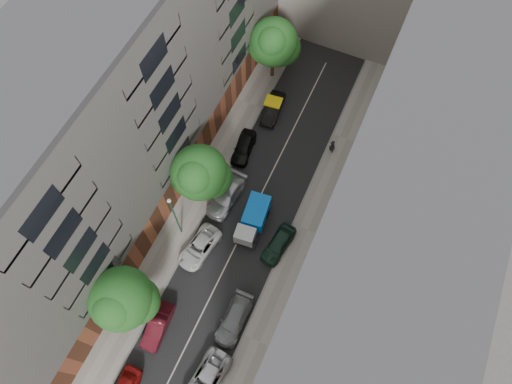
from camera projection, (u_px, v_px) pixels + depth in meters
The scene contains 20 objects.
ground at pixel (254, 208), 43.58m from camera, with size 120.00×120.00×0.00m, color #4C4C49.
road_surface at pixel (254, 208), 43.57m from camera, with size 8.00×44.00×0.02m, color black.
sidewalk_left at pixel (203, 187), 44.51m from camera, with size 3.00×44.00×0.15m, color gray.
sidewalk_right at pixel (308, 230), 42.52m from camera, with size 3.00×44.00×0.15m, color gray.
building_left at pixel (129, 106), 36.60m from camera, with size 8.00×44.00×20.00m, color #53504D.
building_right at pixel (393, 209), 32.62m from camera, with size 8.00×44.00×20.00m, color #C1AE96.
tarp_truck at pixel (253, 219), 41.77m from camera, with size 2.39×4.98×2.21m.
car_left_1 at pixel (158, 326), 38.08m from camera, with size 1.46×4.19×1.38m, color #4B0F18.
car_left_2 at pixel (199, 247), 41.17m from camera, with size 2.17×4.70×1.31m, color silver.
car_left_3 at pixel (226, 196), 43.33m from camera, with size 2.11×5.20×1.51m, color #B4B4B9.
car_left_4 at pixel (244, 147), 45.76m from camera, with size 1.71×4.26×1.45m, color black.
car_left_5 at pixel (273, 109), 47.86m from camera, with size 1.54×4.43×1.46m, color black.
car_right_0 at pixel (206, 380), 36.23m from camera, with size 2.31×5.02×1.39m, color silver.
car_right_1 at pixel (234, 319), 38.32m from camera, with size 1.93×4.74×1.38m, color slate.
car_right_2 at pixel (278, 244), 41.24m from camera, with size 1.71×4.25×1.45m, color #153021.
tree_near at pixel (122, 301), 34.95m from camera, with size 5.32×5.05×7.26m.
tree_mid at pixel (200, 175), 39.35m from camera, with size 5.28×5.01×7.70m.
tree_far at pixel (274, 44), 46.18m from camera, with size 5.27×5.00×7.50m.
lamp_post at pixel (174, 213), 38.58m from camera, with size 0.36×0.36×6.94m.
pedestrian at pixel (332, 146), 45.42m from camera, with size 0.67×0.44×1.83m, color black.
Camera 1 is at (7.48, -16.18, 39.80)m, focal length 32.00 mm.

